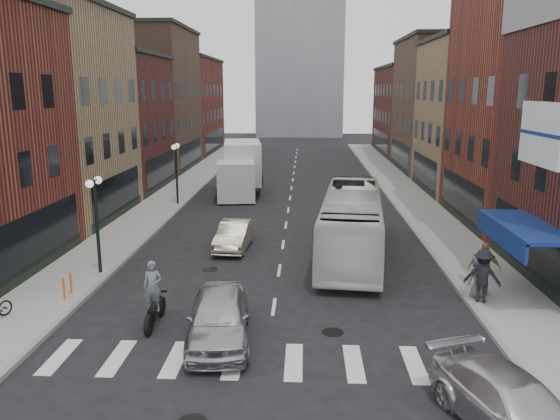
% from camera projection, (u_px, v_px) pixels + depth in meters
% --- Properties ---
extents(ground, '(160.00, 160.00, 0.00)m').
position_uv_depth(ground, '(272.00, 318.00, 18.47)').
color(ground, black).
rests_on(ground, ground).
extents(sidewalk_left, '(3.00, 74.00, 0.15)m').
position_uv_depth(sidewalk_left, '(176.00, 193.00, 40.30)').
color(sidewalk_left, gray).
rests_on(sidewalk_left, ground).
extents(sidewalk_right, '(3.00, 74.00, 0.15)m').
position_uv_depth(sidewalk_right, '(407.00, 195.00, 39.52)').
color(sidewalk_right, gray).
rests_on(sidewalk_right, ground).
extents(curb_left, '(0.20, 74.00, 0.16)m').
position_uv_depth(curb_left, '(196.00, 195.00, 40.24)').
color(curb_left, gray).
rests_on(curb_left, ground).
extents(curb_right, '(0.20, 74.00, 0.16)m').
position_uv_depth(curb_right, '(387.00, 196.00, 39.60)').
color(curb_right, gray).
rests_on(curb_right, ground).
extents(crosswalk_stripes, '(12.00, 2.20, 0.01)m').
position_uv_depth(crosswalk_stripes, '(266.00, 361.00, 15.54)').
color(crosswalk_stripes, silver).
rests_on(crosswalk_stripes, ground).
extents(bldg_left_mid_a, '(10.30, 10.20, 12.30)m').
position_uv_depth(bldg_left_mid_a, '(28.00, 115.00, 31.48)').
color(bldg_left_mid_a, '#9C8156').
rests_on(bldg_left_mid_a, ground).
extents(bldg_left_mid_b, '(10.30, 10.20, 10.30)m').
position_uv_depth(bldg_left_mid_b, '(95.00, 122.00, 41.45)').
color(bldg_left_mid_b, '#48201A').
rests_on(bldg_left_mid_b, ground).
extents(bldg_left_far_a, '(10.30, 12.20, 13.30)m').
position_uv_depth(bldg_left_far_a, '(137.00, 99.00, 51.85)').
color(bldg_left_far_a, brown).
rests_on(bldg_left_far_a, ground).
extents(bldg_left_far_b, '(10.30, 16.20, 11.30)m').
position_uv_depth(bldg_left_far_b, '(173.00, 106.00, 65.72)').
color(bldg_left_far_b, maroon).
rests_on(bldg_left_far_b, ground).
extents(bldg_right_mid_a, '(10.30, 10.20, 14.30)m').
position_uv_depth(bldg_right_mid_a, '(560.00, 97.00, 29.89)').
color(bldg_right_mid_a, maroon).
rests_on(bldg_right_mid_a, ground).
extents(bldg_right_mid_b, '(10.30, 10.20, 11.30)m').
position_uv_depth(bldg_right_mid_b, '(496.00, 116.00, 39.97)').
color(bldg_right_mid_b, '#9C8156').
rests_on(bldg_right_mid_b, ground).
extents(bldg_right_far_a, '(10.30, 12.20, 12.30)m').
position_uv_depth(bldg_right_far_a, '(456.00, 105.00, 50.59)').
color(bldg_right_far_a, brown).
rests_on(bldg_right_far_a, ground).
extents(bldg_right_far_b, '(10.30, 16.20, 10.30)m').
position_uv_depth(bldg_right_far_b, '(424.00, 111.00, 64.46)').
color(bldg_right_far_b, '#48201A').
rests_on(bldg_right_far_b, ground).
extents(awning_blue, '(1.80, 5.00, 0.78)m').
position_uv_depth(awning_blue, '(519.00, 228.00, 19.93)').
color(awning_blue, navy).
rests_on(awning_blue, ground).
extents(billboard_sign, '(1.52, 3.00, 3.70)m').
position_uv_depth(billboard_sign, '(543.00, 136.00, 17.24)').
color(billboard_sign, black).
rests_on(billboard_sign, ground).
extents(streetlamp_near, '(0.32, 1.22, 4.11)m').
position_uv_depth(streetlamp_near, '(96.00, 207.00, 22.08)').
color(streetlamp_near, black).
rests_on(streetlamp_near, ground).
extents(streetlamp_far, '(0.32, 1.22, 4.11)m').
position_uv_depth(streetlamp_far, '(176.00, 162.00, 35.73)').
color(streetlamp_far, black).
rests_on(streetlamp_far, ground).
extents(bike_rack, '(0.08, 0.68, 0.80)m').
position_uv_depth(bike_rack, '(67.00, 286.00, 19.96)').
color(bike_rack, '#D8590C').
rests_on(bike_rack, sidewalk_left).
extents(box_truck, '(3.33, 8.89, 3.76)m').
position_uv_depth(box_truck, '(241.00, 169.00, 40.15)').
color(box_truck, silver).
rests_on(box_truck, ground).
extents(motorcycle_rider, '(0.63, 2.18, 2.22)m').
position_uv_depth(motorcycle_rider, '(154.00, 296.00, 17.66)').
color(motorcycle_rider, black).
rests_on(motorcycle_rider, ground).
extents(transit_bus, '(3.73, 11.28, 3.08)m').
position_uv_depth(transit_bus, '(352.00, 223.00, 25.16)').
color(transit_bus, silver).
rests_on(transit_bus, ground).
extents(sedan_left_near, '(2.35, 4.79, 1.57)m').
position_uv_depth(sedan_left_near, '(219.00, 317.00, 16.63)').
color(sedan_left_near, '#B4B4B9').
rests_on(sedan_left_near, ground).
extents(sedan_left_far, '(1.65, 4.10, 1.33)m').
position_uv_depth(sedan_left_far, '(234.00, 235.00, 26.45)').
color(sedan_left_far, '#C1B99C').
rests_on(sedan_left_far, ground).
extents(curb_car, '(3.46, 5.03, 1.35)m').
position_uv_depth(curb_car, '(513.00, 407.00, 12.12)').
color(curb_car, silver).
rests_on(curb_car, ground).
extents(ped_right_a, '(1.39, 1.00, 1.94)m').
position_uv_depth(ped_right_a, '(483.00, 276.00, 19.33)').
color(ped_right_a, black).
rests_on(ped_right_a, sidewalk_right).
extents(ped_right_b, '(1.24, 0.80, 1.95)m').
position_uv_depth(ped_right_b, '(484.00, 268.00, 20.14)').
color(ped_right_b, olive).
rests_on(ped_right_b, sidewalk_right).
extents(ped_right_c, '(0.90, 0.80, 1.56)m').
position_uv_depth(ped_right_c, '(478.00, 276.00, 19.82)').
color(ped_right_c, slate).
rests_on(ped_right_c, sidewalk_right).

